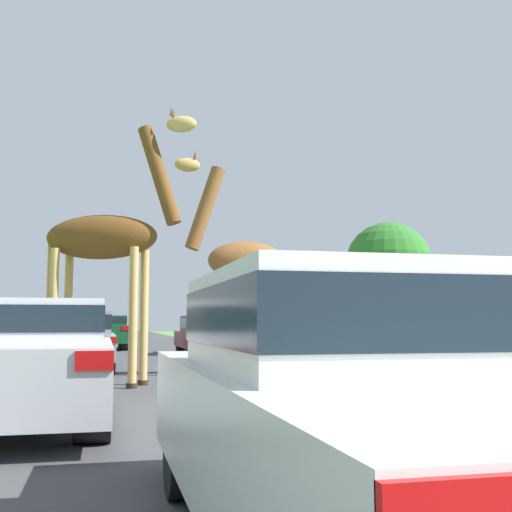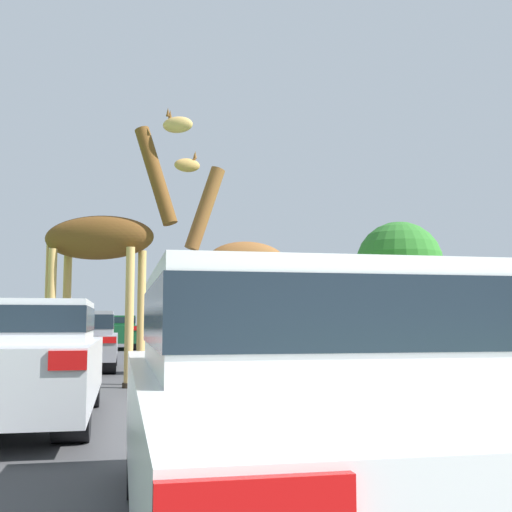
% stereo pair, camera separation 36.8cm
% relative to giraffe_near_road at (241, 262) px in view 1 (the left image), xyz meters
% --- Properties ---
extents(road, '(8.13, 120.00, 0.00)m').
position_rel_giraffe_near_road_xyz_m(road, '(-1.64, 15.61, -2.44)').
color(road, '#424244').
rests_on(road, ground).
extents(giraffe_near_road, '(2.53, 0.89, 4.84)m').
position_rel_giraffe_near_road_xyz_m(giraffe_near_road, '(0.00, 0.00, 0.00)').
color(giraffe_near_road, tan).
rests_on(giraffe_near_road, ground).
extents(giraffe_companion, '(2.77, 1.48, 5.01)m').
position_rel_giraffe_near_road_xyz_m(giraffe_companion, '(-2.85, -1.87, 0.13)').
color(giraffe_companion, tan).
rests_on(giraffe_companion, ground).
extents(car_lead_maroon, '(1.78, 4.15, 1.37)m').
position_rel_giraffe_near_road_xyz_m(car_lead_maroon, '(-1.58, -10.67, -1.72)').
color(car_lead_maroon, silver).
rests_on(car_lead_maroon, ground).
extents(car_queue_right, '(1.82, 4.16, 1.40)m').
position_rel_giraffe_near_road_xyz_m(car_queue_right, '(-2.81, 13.91, -1.69)').
color(car_queue_right, '#144C28').
rests_on(car_queue_right, ground).
extents(car_queue_left, '(1.98, 4.52, 1.38)m').
position_rel_giraffe_near_road_xyz_m(car_queue_left, '(-3.61, 2.11, -1.70)').
color(car_queue_left, gray).
rests_on(car_queue_left, ground).
extents(car_far_ahead, '(1.75, 4.51, 1.35)m').
position_rel_giraffe_near_road_xyz_m(car_far_ahead, '(0.61, 8.84, -1.73)').
color(car_far_ahead, maroon).
rests_on(car_far_ahead, ground).
extents(car_verge_right, '(1.72, 4.30, 1.37)m').
position_rel_giraffe_near_road_xyz_m(car_verge_right, '(-3.65, -6.08, -1.72)').
color(car_verge_right, silver).
rests_on(car_verge_right, ground).
extents(car_rear_follower, '(1.86, 4.74, 1.42)m').
position_rel_giraffe_near_road_xyz_m(car_rear_follower, '(-4.35, 7.17, -1.69)').
color(car_rear_follower, navy).
rests_on(car_rear_follower, ground).
extents(tree_far_right, '(4.81, 4.81, 6.74)m').
position_rel_giraffe_near_road_xyz_m(tree_far_right, '(12.59, 19.51, 1.87)').
color(tree_far_right, brown).
rests_on(tree_far_right, ground).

